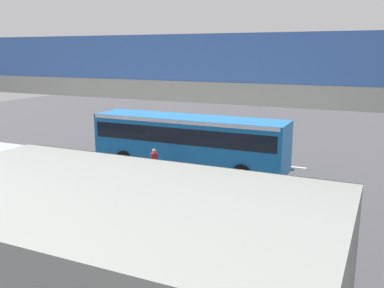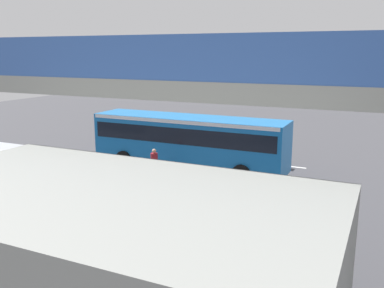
# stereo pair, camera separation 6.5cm
# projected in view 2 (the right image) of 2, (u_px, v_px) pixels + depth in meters

# --- Properties ---
(ground) EXTENTS (80.00, 80.00, 0.00)m
(ground) POSITION_uv_depth(u_px,v_px,m) (208.00, 172.00, 24.42)
(ground) COLOR #424247
(city_bus) EXTENTS (11.54, 2.85, 3.15)m
(city_bus) POSITION_uv_depth(u_px,v_px,m) (189.00, 138.00, 24.54)
(city_bus) COLOR #196BB7
(city_bus) RESTS_ON ground
(parked_van) EXTENTS (4.80, 2.17, 2.05)m
(parked_van) POSITION_uv_depth(u_px,v_px,m) (5.00, 165.00, 21.52)
(parked_van) COLOR #B7BCC6
(parked_van) RESTS_ON ground
(bicycle_black) EXTENTS (1.77, 0.44, 0.96)m
(bicycle_black) POSITION_uv_depth(u_px,v_px,m) (44.00, 166.00, 24.33)
(bicycle_black) COLOR black
(bicycle_black) RESTS_ON ground
(bicycle_red) EXTENTS (1.77, 0.44, 0.96)m
(bicycle_red) POSITION_uv_depth(u_px,v_px,m) (29.00, 170.00, 23.44)
(bicycle_red) COLOR black
(bicycle_red) RESTS_ON ground
(pedestrian) EXTENTS (0.38, 0.38, 1.79)m
(pedestrian) POSITION_uv_depth(u_px,v_px,m) (154.00, 165.00, 22.49)
(pedestrian) COLOR #2D2D38
(pedestrian) RESTS_ON ground
(traffic_sign) EXTENTS (0.08, 0.60, 2.80)m
(traffic_sign) POSITION_uv_depth(u_px,v_px,m) (264.00, 135.00, 25.50)
(traffic_sign) COLOR slate
(traffic_sign) RESTS_ON ground
(lane_dash_leftmost) EXTENTS (2.00, 0.20, 0.01)m
(lane_dash_leftmost) POSITION_uv_depth(u_px,v_px,m) (290.00, 166.00, 25.61)
(lane_dash_leftmost) COLOR silver
(lane_dash_leftmost) RESTS_ON ground
(lane_dash_left) EXTENTS (2.00, 0.20, 0.01)m
(lane_dash_left) POSITION_uv_depth(u_px,v_px,m) (228.00, 159.00, 27.27)
(lane_dash_left) COLOR silver
(lane_dash_left) RESTS_ON ground
(lane_dash_centre) EXTENTS (2.00, 0.20, 0.01)m
(lane_dash_centre) POSITION_uv_depth(u_px,v_px,m) (173.00, 153.00, 28.93)
(lane_dash_centre) COLOR silver
(lane_dash_centre) RESTS_ON ground
(pedestrian_overpass) EXTENTS (31.10, 2.60, 7.22)m
(pedestrian_overpass) POSITION_uv_depth(u_px,v_px,m) (70.00, 96.00, 13.28)
(pedestrian_overpass) COLOR gray
(pedestrian_overpass) RESTS_ON ground
(station_building) EXTENTS (9.00, 5.04, 4.20)m
(station_building) POSITION_uv_depth(u_px,v_px,m) (108.00, 288.00, 8.62)
(station_building) COLOR gray
(station_building) RESTS_ON ground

